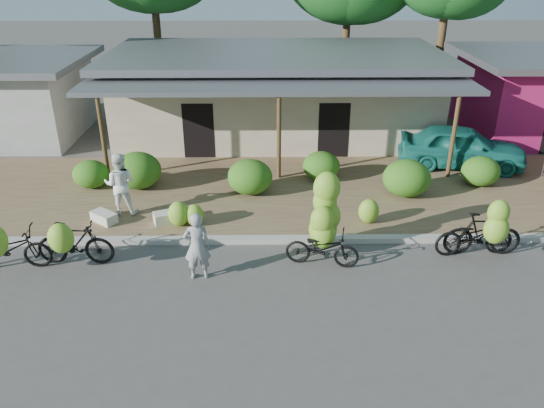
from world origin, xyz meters
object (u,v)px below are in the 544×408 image
at_px(bike_center, 324,228).
at_px(bike_far_right, 474,236).
at_px(bike_left, 73,242).
at_px(sack_far, 104,217).
at_px(bike_right, 486,232).
at_px(teal_van, 462,147).
at_px(bystander, 120,184).
at_px(bike_far_left, 6,247).
at_px(vendor, 197,246).
at_px(sack_near, 170,217).

xyz_separation_m(bike_center, bike_far_right, (3.76, 0.17, -0.34)).
height_order(bike_left, sack_far, bike_left).
xyz_separation_m(bike_right, teal_van, (1.36, 5.81, 0.12)).
bearing_deg(bike_right, bystander, 77.29).
distance_m(bike_far_left, vendor, 4.55).
height_order(bike_far_left, bike_center, bike_center).
bearing_deg(vendor, bystander, -58.46).
bearing_deg(sack_far, bike_far_left, -126.00).
xyz_separation_m(bike_right, bystander, (-9.42, 2.34, 0.30)).
bearing_deg(bike_center, vendor, 116.35).
bearing_deg(bike_right, bike_far_left, 93.49).
xyz_separation_m(bike_center, sack_near, (-4.05, 1.81, -0.59)).
height_order(bystander, teal_van, bystander).
height_order(bike_far_left, sack_near, bike_far_left).
bearing_deg(sack_far, teal_van, 19.71).
relative_size(bike_center, sack_near, 2.60).
bearing_deg(bike_right, teal_van, -11.91).
height_order(bike_left, vendor, vendor).
xyz_separation_m(bike_far_left, bike_center, (7.49, 0.42, 0.24)).
distance_m(sack_far, bystander, 1.01).
height_order(vendor, bystander, bystander).
bearing_deg(bystander, teal_van, -162.35).
height_order(sack_near, vendor, vendor).
xyz_separation_m(bike_center, sack_far, (-5.85, 1.83, -0.60)).
height_order(bike_center, teal_van, bike_center).
xyz_separation_m(bike_far_right, sack_far, (-9.62, 1.66, -0.26)).
bearing_deg(bike_far_left, vendor, -98.51).
bearing_deg(bike_center, bike_right, -78.07).
bearing_deg(bystander, bike_right, 165.84).
relative_size(bike_left, sack_near, 2.22).
xyz_separation_m(sack_far, bystander, (0.40, 0.54, 0.76)).
xyz_separation_m(bike_left, bike_right, (9.94, 0.26, 0.08)).
bearing_deg(sack_near, bike_far_left, -147.05).
distance_m(sack_near, bystander, 1.69).
bearing_deg(bike_far_left, sack_far, -39.99).
distance_m(bike_left, sack_far, 2.10).
bearing_deg(bystander, bike_center, 156.37).
bearing_deg(teal_van, bike_far_left, 127.77).
bearing_deg(bystander, sack_near, 158.22).
bearing_deg(bike_right, vendor, 97.88).
height_order(bike_center, sack_near, bike_center).
relative_size(sack_far, vendor, 0.45).
distance_m(bike_left, bike_far_right, 9.75).
bearing_deg(bike_far_left, teal_van, -67.97).
height_order(sack_near, bystander, bystander).
relative_size(sack_near, bystander, 0.47).
height_order(bike_center, vendor, bike_center).
bearing_deg(bike_far_left, bike_center, -90.77).
bearing_deg(vendor, sack_near, -74.09).
bearing_deg(teal_van, vendor, 140.36).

